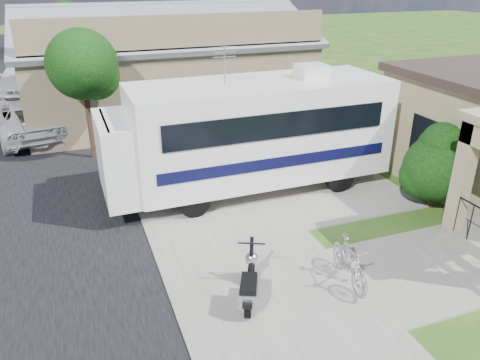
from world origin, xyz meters
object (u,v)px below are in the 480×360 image
object	(u,v)px
pickup_truck	(30,118)
garden_hose	(451,249)
motorhome	(250,131)
bicycle	(349,264)
van	(26,78)
scooter	(250,284)
shrub	(438,164)

from	to	relation	value
pickup_truck	garden_hose	xyz separation A→B (m)	(9.86, -13.06, -0.69)
motorhome	garden_hose	bearing A→B (deg)	-57.67
bicycle	van	size ratio (longest dim) A/B	0.28
scooter	bicycle	size ratio (longest dim) A/B	0.92
motorhome	bicycle	bearing A→B (deg)	-88.19
shrub	scooter	size ratio (longest dim) A/B	1.63
van	garden_hose	size ratio (longest dim) A/B	17.45
shrub	garden_hose	bearing A→B (deg)	-119.96
scooter	van	world-z (taller)	van
shrub	garden_hose	xyz separation A→B (m)	(-1.25, -2.17, -1.22)
shrub	bicycle	xyz separation A→B (m)	(-4.33, -2.38, -0.79)
motorhome	scooter	size ratio (longest dim) A/B	5.52
shrub	scooter	world-z (taller)	shrub
shrub	pickup_truck	bearing A→B (deg)	135.57
pickup_truck	van	size ratio (longest dim) A/B	0.90
shrub	van	world-z (taller)	shrub
van	garden_hose	world-z (taller)	van
scooter	garden_hose	bearing A→B (deg)	25.95
shrub	bicycle	world-z (taller)	shrub
pickup_truck	van	distance (m)	7.85
motorhome	shrub	xyz separation A→B (m)	(4.54, -2.94, -0.58)
motorhome	garden_hose	size ratio (longest dim) A/B	24.47
bicycle	scooter	bearing A→B (deg)	-174.41
pickup_truck	van	xyz separation A→B (m)	(-0.42, 7.84, 0.12)
motorhome	van	distance (m)	17.30
scooter	pickup_truck	xyz separation A→B (m)	(-4.54, 13.15, 0.28)
motorhome	pickup_truck	size ratio (longest dim) A/B	1.56
garden_hose	pickup_truck	bearing A→B (deg)	127.06
pickup_truck	garden_hose	world-z (taller)	pickup_truck
bicycle	pickup_truck	bearing A→B (deg)	125.82
shrub	garden_hose	world-z (taller)	shrub
bicycle	pickup_truck	world-z (taller)	pickup_truck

